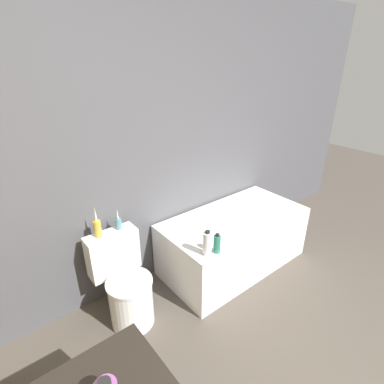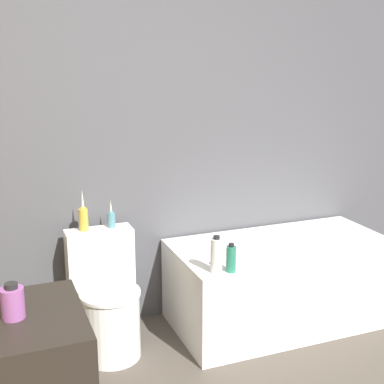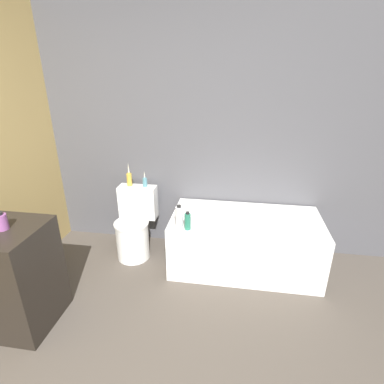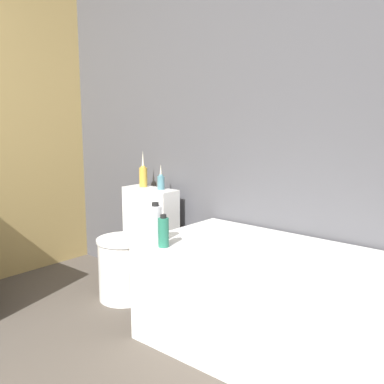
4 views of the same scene
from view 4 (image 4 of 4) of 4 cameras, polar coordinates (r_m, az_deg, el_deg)
The scene contains 7 objects.
wall_back_tiled at distance 3.01m, azimuth 2.85°, elevation 10.62°, with size 6.40×0.06×2.60m.
bathtub at distance 2.44m, azimuth 11.31°, elevation -13.93°, with size 1.49×0.75×0.57m.
toilet at distance 3.18m, azimuth -7.48°, elevation -7.31°, with size 0.42×0.53×0.74m.
vase_gold at distance 3.26m, azimuth -6.21°, elevation 2.19°, with size 0.06×0.06×0.26m.
vase_silver at distance 3.14m, azimuth -3.97°, elevation 1.41°, with size 0.05×0.05×0.18m.
shampoo_bottle_tall at distance 2.45m, azimuth -4.65°, elevation -4.07°, with size 0.07×0.07×0.23m.
shampoo_bottle_short at distance 2.38m, azimuth -3.64°, elevation -5.08°, with size 0.06×0.06×0.18m.
Camera 4 is at (1.84, -0.07, 1.27)m, focal length 42.00 mm.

